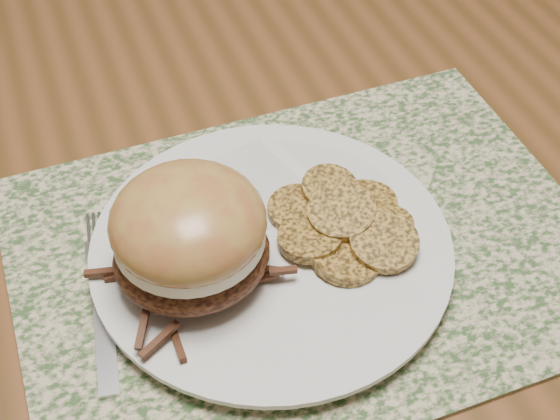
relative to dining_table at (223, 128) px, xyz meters
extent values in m
cube|color=brown|center=(0.00, 0.00, 0.06)|extent=(1.50, 0.90, 0.04)
cylinder|color=brown|center=(0.69, 0.39, -0.32)|extent=(0.06, 0.06, 0.71)
cube|color=#335029|center=(-0.01, -0.26, 0.08)|extent=(0.45, 0.33, 0.00)
cylinder|color=silver|center=(-0.04, -0.25, 0.09)|extent=(0.26, 0.26, 0.02)
ellipsoid|color=black|center=(-0.10, -0.26, 0.12)|extent=(0.12, 0.12, 0.05)
cylinder|color=beige|center=(-0.10, -0.26, 0.14)|extent=(0.11, 0.11, 0.01)
ellipsoid|color=olive|center=(-0.10, -0.26, 0.16)|extent=(0.12, 0.12, 0.06)
cylinder|color=#A77C31|center=(-0.01, -0.23, 0.10)|extent=(0.07, 0.07, 0.01)
cylinder|color=#A77C31|center=(0.02, -0.22, 0.11)|extent=(0.06, 0.06, 0.02)
cylinder|color=#A77C31|center=(0.05, -0.24, 0.10)|extent=(0.07, 0.07, 0.01)
cylinder|color=#A77C31|center=(-0.01, -0.26, 0.11)|extent=(0.07, 0.07, 0.02)
cylinder|color=#A77C31|center=(0.02, -0.25, 0.11)|extent=(0.07, 0.07, 0.02)
cylinder|color=#A77C31|center=(0.05, -0.27, 0.11)|extent=(0.06, 0.06, 0.01)
cylinder|color=#A77C31|center=(0.01, -0.29, 0.10)|extent=(0.07, 0.07, 0.02)
cylinder|color=#A77C31|center=(0.04, -0.29, 0.11)|extent=(0.06, 0.06, 0.02)
cube|color=silver|center=(-0.17, -0.27, 0.09)|extent=(0.03, 0.12, 0.00)
cube|color=silver|center=(-0.16, -0.20, 0.09)|extent=(0.02, 0.02, 0.00)
camera|label=1|loc=(-0.17, -0.62, 0.55)|focal=50.00mm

